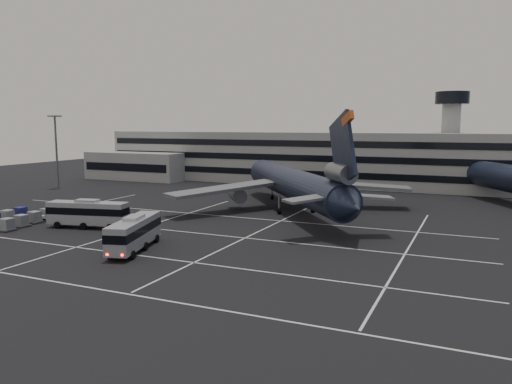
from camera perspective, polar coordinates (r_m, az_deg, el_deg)
ground at (r=73.80m, az=-11.08°, el=-4.97°), size 260.00×260.00×0.00m
lane_markings at (r=73.85m, az=-10.16°, el=-4.93°), size 90.00×55.62×0.01m
terminal at (r=137.63m, az=5.12°, el=3.89°), size 125.00×26.00×24.00m
hills at (r=231.64m, az=18.05°, el=0.36°), size 352.00×180.00×44.00m
lightpole_left at (r=134.77m, az=-21.89°, el=5.37°), size 2.40×2.40×18.28m
trijet_main at (r=91.61m, az=4.35°, el=0.94°), size 39.99×49.12×18.08m
bus_near at (r=65.85m, az=-13.74°, el=-4.41°), size 6.39×12.91×4.45m
bus_far at (r=81.95m, az=-18.67°, el=-2.22°), size 13.03×5.69×4.49m
tug_a at (r=89.96m, az=-23.79°, el=-2.79°), size 1.94×2.52×1.44m
tug_b at (r=81.29m, az=-15.01°, el=-3.44°), size 2.66×2.20×1.49m
uld_cluster at (r=89.78m, az=-25.91°, el=-2.74°), size 9.17×12.79×1.93m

